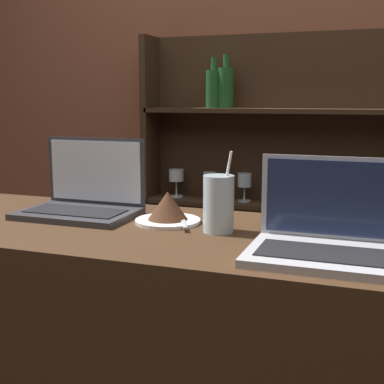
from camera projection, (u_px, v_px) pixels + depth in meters
The scene contains 6 objects.
back_wall at pixel (263, 108), 2.45m from camera, with size 7.00×0.06×2.70m.
back_shelf at pixel (280, 214), 2.42m from camera, with size 1.28×0.18×1.68m.
laptop_near at pixel (84, 198), 1.59m from camera, with size 0.33×0.23×0.22m.
laptop_far at pixel (329, 236), 1.17m from camera, with size 0.34×0.24×0.21m.
cake_plate at pixel (168, 210), 1.48m from camera, with size 0.18×0.18×0.09m.
water_glass at pixel (219, 204), 1.38m from camera, with size 0.08×0.08×0.21m.
Camera 1 is at (0.54, -0.98, 1.40)m, focal length 50.00 mm.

